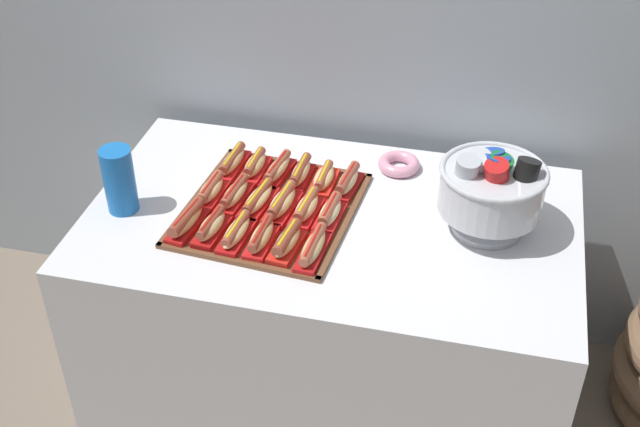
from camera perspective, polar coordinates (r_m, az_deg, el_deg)
ground_plane at (r=2.94m, az=0.68°, el=-12.67°), size 10.00×10.00×0.00m
buffet_table at (r=2.64m, az=0.74°, el=-6.79°), size 1.43×0.85×0.79m
serving_tray at (r=2.43m, az=-3.46°, el=0.25°), size 0.52×0.56×0.01m
hot_dog_0 at (r=2.36m, az=-9.18°, el=-0.51°), size 0.08×0.18×0.07m
hot_dog_1 at (r=2.33m, az=-7.51°, el=-0.91°), size 0.08×0.16×0.06m
hot_dog_2 at (r=2.30m, az=-5.81°, el=-1.32°), size 0.08×0.17×0.06m
hot_dog_3 at (r=2.28m, az=-4.07°, el=-1.65°), size 0.07×0.17×0.06m
hot_dog_4 at (r=2.25m, az=-2.30°, el=-1.96°), size 0.08×0.16×0.06m
hot_dog_5 at (r=2.24m, az=-0.49°, el=-2.41°), size 0.07×0.19×0.06m
hot_dog_6 at (r=2.48m, az=-7.54°, el=1.61°), size 0.07×0.16×0.06m
hot_dog_7 at (r=2.45m, az=-5.94°, el=1.28°), size 0.08×0.18×0.06m
hot_dog_8 at (r=2.42m, az=-4.31°, el=0.95°), size 0.09×0.19×0.06m
hot_dog_9 at (r=2.40m, az=-2.65°, el=0.70°), size 0.09×0.18×0.06m
hot_dog_10 at (r=2.38m, az=-0.95°, el=0.37°), size 0.08×0.16×0.06m
hot_dog_11 at (r=2.36m, az=0.77°, el=0.02°), size 0.08×0.16×0.06m
hot_dog_12 at (r=2.60m, az=-6.06°, el=3.58°), size 0.07×0.18×0.06m
hot_dog_13 at (r=2.57m, az=-4.52°, el=3.31°), size 0.07×0.16×0.06m
hot_dog_14 at (r=2.55m, az=-2.95°, el=3.04°), size 0.08×0.18×0.06m
hot_dog_15 at (r=2.53m, az=-1.36°, el=2.79°), size 0.06×0.16×0.06m
hot_dog_16 at (r=2.51m, az=0.26°, el=2.41°), size 0.07×0.15×0.06m
hot_dog_17 at (r=2.49m, az=1.91°, el=2.20°), size 0.08×0.16×0.06m
punch_bowl at (r=2.32m, az=11.76°, el=1.78°), size 0.30×0.30×0.25m
cup_stack at (r=2.45m, az=-13.70°, el=2.26°), size 0.09×0.09×0.20m
donut at (r=2.62m, az=5.46°, el=3.41°), size 0.13×0.13×0.04m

